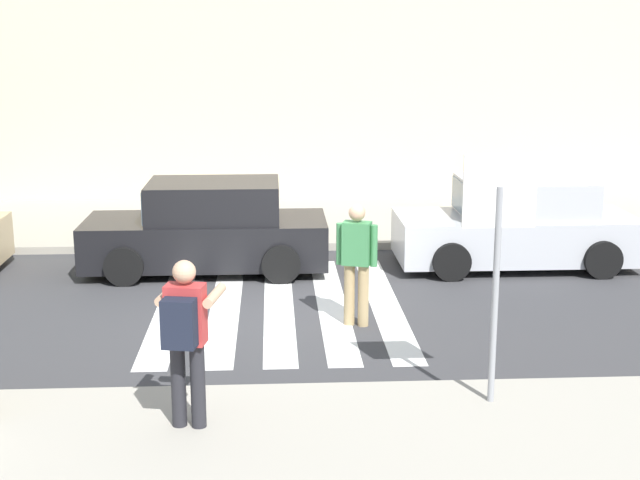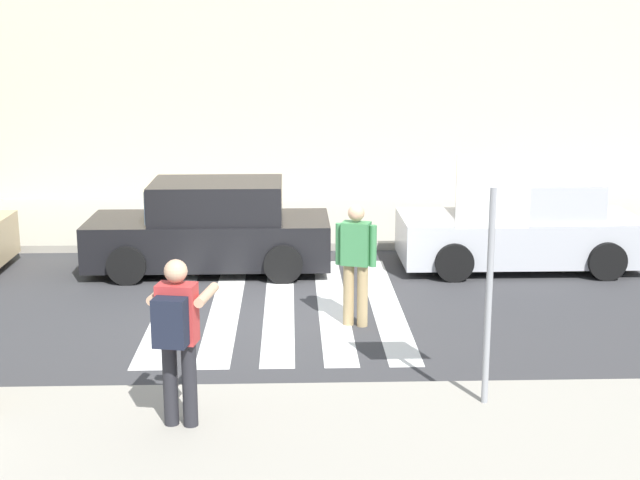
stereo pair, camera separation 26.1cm
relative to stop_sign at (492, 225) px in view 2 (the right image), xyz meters
The scene contains 13 objects.
ground_plane 4.87m from the stop_sign, 120.65° to the left, with size 120.00×120.00×0.00m, color #38383A.
sidewalk_far 10.24m from the stop_sign, 102.91° to the left, with size 60.00×4.80×0.14m, color #9E998C.
building_facade_far 14.41m from the stop_sign, 98.99° to the left, with size 56.00×4.00×6.42m, color beige.
crosswalk_stripe_0 5.92m from the stop_sign, 133.96° to the left, with size 0.44×5.20×0.01m, color silver.
crosswalk_stripe_1 5.43m from the stop_sign, 127.37° to the left, with size 0.44×5.20×0.01m, color silver.
crosswalk_stripe_2 5.03m from the stop_sign, 119.38° to the left, with size 0.44×5.20×0.01m, color silver.
crosswalk_stripe_3 4.72m from the stop_sign, 109.91° to the left, with size 0.44×5.20×0.01m, color silver.
crosswalk_stripe_4 4.54m from the stop_sign, 99.17° to the left, with size 0.44×5.20×0.01m, color silver.
stop_sign is the anchor object (origin of this frame).
photographer_with_backpack 3.36m from the stop_sign, behind, with size 0.68×0.91×1.72m.
pedestrian_crossing 3.42m from the stop_sign, 111.17° to the left, with size 0.56×0.35×1.72m.
parked_car_black 7.11m from the stop_sign, 119.34° to the left, with size 4.10×1.92×1.55m.
parked_car_silver 6.53m from the stop_sign, 72.37° to the left, with size 4.10×1.92×1.55m.
Camera 2 is at (0.18, -12.64, 4.01)m, focal length 50.00 mm.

